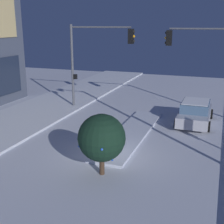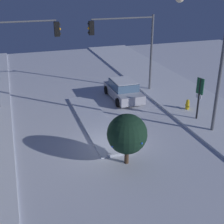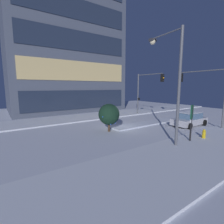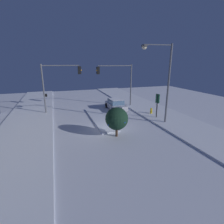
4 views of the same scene
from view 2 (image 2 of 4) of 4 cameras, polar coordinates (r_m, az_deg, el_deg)
The scene contains 9 objects.
ground at distance 17.34m, azimuth 0.08°, elevation -6.69°, with size 52.00×52.00×0.00m, color silver.
median_strip at distance 20.36m, azimuth -3.19°, elevation -1.65°, with size 9.00×1.80×0.14m, color silver.
car_near at distance 24.04m, azimuth 2.12°, elevation 4.07°, with size 4.45×2.13×1.49m.
traffic_light_corner_far_right at distance 22.60m, azimuth -16.84°, elevation 11.27°, with size 0.32×4.94×6.23m.
traffic_light_corner_near_right at distance 24.42m, azimuth 2.80°, elevation 13.20°, with size 0.32×5.31×6.15m.
street_lamp_arched at distance 17.95m, azimuth 17.71°, elevation 11.45°, with size 0.71×3.13×8.18m.
fire_hydrant at distance 22.51m, azimuth 13.77°, elevation 1.19°, with size 0.48×0.26×0.87m.
parking_info_sign at distance 20.65m, azimuth 15.82°, elevation 3.23°, with size 0.55×0.19×2.92m.
decorated_tree_median at distance 15.25m, azimuth 2.81°, elevation -4.09°, with size 2.06×2.02×2.68m.
Camera 2 is at (-14.20, 4.73, 8.74)m, focal length 49.47 mm.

